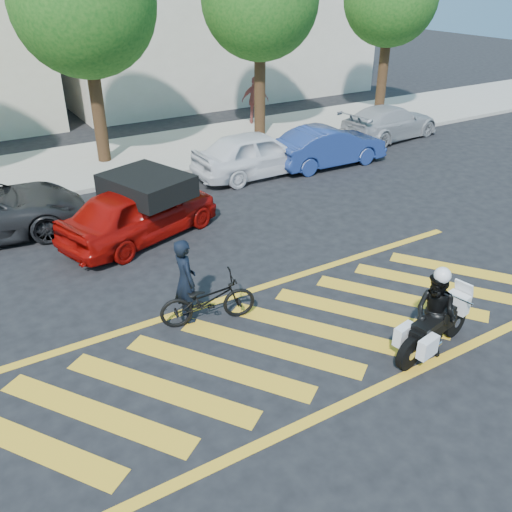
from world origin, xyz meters
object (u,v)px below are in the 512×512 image
bicycle (208,300)px  officer_moto (435,314)px  parked_far_right (390,122)px  officer_bike (185,280)px  parked_mid_right (257,153)px  parked_right (329,146)px  police_motorcycle (433,329)px  red_convertible (140,212)px

bicycle → officer_moto: officer_moto is taller
bicycle → parked_far_right: parked_far_right is taller
officer_bike → parked_far_right: size_ratio=0.38×
parked_mid_right → parked_right: parked_mid_right is taller
police_motorcycle → red_convertible: bearing=101.2°
police_motorcycle → parked_right: bearing=52.3°
bicycle → officer_moto: (3.05, -2.97, 0.32)m
officer_bike → parked_far_right: bearing=-56.3°
parked_mid_right → parked_far_right: 6.98m
parked_mid_right → parked_right: bearing=-98.7°
police_motorcycle → parked_far_right: (9.14, 10.82, 0.17)m
red_convertible → parked_right: size_ratio=1.04×
police_motorcycle → parked_far_right: bearing=39.6°
officer_bike → bicycle: officer_bike is taller
police_motorcycle → parked_mid_right: (2.23, 9.83, 0.26)m
officer_moto → parked_right: 10.63m
officer_bike → red_convertible: bearing=-5.0°
officer_bike → parked_mid_right: (5.60, 6.55, -0.12)m
bicycle → parked_far_right: size_ratio=0.41×
bicycle → parked_mid_right: size_ratio=0.43×
police_motorcycle → parked_mid_right: 10.09m
police_motorcycle → parked_right: (4.91, 9.42, 0.19)m
bicycle → red_convertible: red_convertible is taller
parked_right → officer_bike: bearing=128.0°
officer_moto → red_convertible: bearing=-168.9°
police_motorcycle → officer_bike: bearing=125.6°
officer_moto → parked_far_right: 14.17m
parked_right → parked_far_right: size_ratio=0.90×
officer_moto → parked_far_right: bearing=129.6°
bicycle → police_motorcycle: bearing=-120.6°
bicycle → parked_mid_right: bearing=-24.0°
police_motorcycle → bicycle: bearing=125.6°
parked_far_right → police_motorcycle: bearing=133.0°
parked_right → police_motorcycle: bearing=154.0°
bicycle → parked_far_right: (12.20, 7.84, 0.17)m
bicycle → parked_right: bearing=-37.4°
parked_mid_right → parked_far_right: bearing=-81.8°
red_convertible → parked_mid_right: 5.68m
police_motorcycle → parked_mid_right: bearing=67.0°
bicycle → police_motorcycle: 4.27m
officer_bike → parked_mid_right: officer_bike is taller
officer_moto → red_convertible: (-2.82, 7.26, -0.08)m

